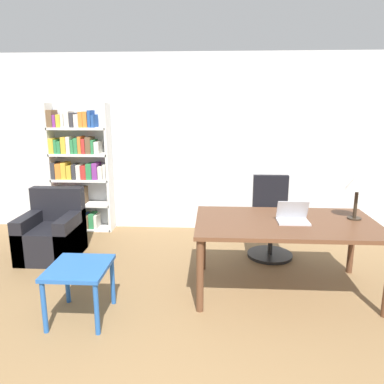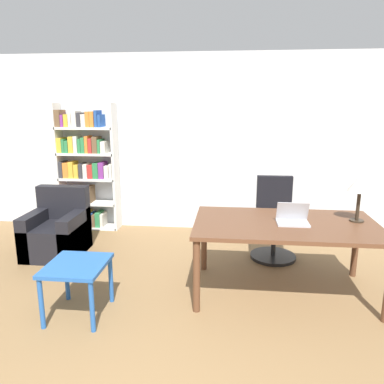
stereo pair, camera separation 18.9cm
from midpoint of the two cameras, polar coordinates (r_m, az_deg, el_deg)
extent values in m
cube|color=silver|center=(5.81, -0.40, 7.32)|extent=(8.00, 0.06, 2.70)
cube|color=brown|center=(3.97, 12.79, -4.65)|extent=(1.86, 1.07, 0.04)
cylinder|color=brown|center=(3.62, -0.31, -12.67)|extent=(0.07, 0.07, 0.73)
cylinder|color=brown|center=(4.50, 0.47, -7.37)|extent=(0.07, 0.07, 0.73)
cylinder|color=brown|center=(4.74, 22.11, -7.27)|extent=(0.07, 0.07, 0.73)
cube|color=#B2B2B7|center=(3.93, 13.81, -4.44)|extent=(0.32, 0.22, 0.02)
cube|color=#B2B2B7|center=(3.96, 13.74, -2.66)|extent=(0.32, 0.10, 0.20)
cube|color=#19233D|center=(3.97, 13.72, -2.60)|extent=(0.28, 0.08, 0.18)
cylinder|color=#2D2319|center=(4.26, 22.32, -3.72)|extent=(0.14, 0.14, 0.01)
cylinder|color=#2D2319|center=(4.22, 22.51, -1.66)|extent=(0.04, 0.04, 0.30)
cone|color=silver|center=(4.17, 22.80, 1.53)|extent=(0.24, 0.24, 0.18)
cylinder|color=black|center=(5.07, 10.70, -9.38)|extent=(0.58, 0.58, 0.04)
cylinder|color=#262626|center=(5.00, 10.78, -7.52)|extent=(0.06, 0.06, 0.31)
cube|color=black|center=(4.93, 10.89, -5.29)|extent=(0.48, 0.48, 0.10)
cube|color=black|center=(5.03, 10.77, -0.81)|extent=(0.45, 0.08, 0.59)
cube|color=#2356A3|center=(3.65, -18.33, -10.92)|extent=(0.53, 0.59, 0.04)
cylinder|color=#2356A3|center=(3.64, -23.07, -15.90)|extent=(0.04, 0.04, 0.48)
cylinder|color=#2356A3|center=(3.47, -15.92, -16.81)|extent=(0.04, 0.04, 0.48)
cylinder|color=#2356A3|center=(4.05, -19.81, -12.53)|extent=(0.04, 0.04, 0.48)
cylinder|color=#2356A3|center=(3.90, -13.41, -13.11)|extent=(0.04, 0.04, 0.48)
cube|color=black|center=(5.25, -21.60, -7.08)|extent=(0.69, 0.74, 0.42)
cube|color=black|center=(5.38, -20.71, -1.68)|extent=(0.69, 0.16, 0.45)
cube|color=black|center=(5.34, -24.27, -6.09)|extent=(0.16, 0.74, 0.58)
cube|color=black|center=(5.12, -18.95, -6.44)|extent=(0.16, 0.74, 0.58)
cube|color=white|center=(6.23, -21.32, 3.42)|extent=(0.04, 0.28, 1.97)
cube|color=white|center=(5.91, -13.39, 3.49)|extent=(0.04, 0.28, 1.97)
cube|color=white|center=(6.28, -16.85, -5.26)|extent=(0.90, 0.28, 0.04)
cube|color=#333338|center=(6.38, -20.20, -3.90)|extent=(0.09, 0.24, 0.24)
cube|color=brown|center=(6.35, -19.43, -3.92)|extent=(0.09, 0.24, 0.25)
cube|color=orange|center=(6.31, -18.65, -3.92)|extent=(0.09, 0.24, 0.25)
cube|color=#B72D28|center=(6.28, -18.01, -3.95)|extent=(0.05, 0.24, 0.25)
cube|color=gold|center=(6.26, -17.35, -4.07)|extent=(0.09, 0.24, 0.23)
cube|color=#234C99|center=(6.24, -16.71, -4.19)|extent=(0.05, 0.24, 0.21)
cube|color=brown|center=(6.22, -16.26, -4.25)|extent=(0.05, 0.24, 0.20)
cube|color=#2D7F47|center=(6.19, -15.67, -4.13)|extent=(0.08, 0.24, 0.23)
cube|color=silver|center=(6.18, -15.09, -4.24)|extent=(0.04, 0.24, 0.21)
cube|color=white|center=(6.17, -17.09, -1.78)|extent=(0.90, 0.28, 0.04)
cube|color=gold|center=(6.30, -20.67, -0.56)|extent=(0.04, 0.24, 0.22)
cube|color=#7F338C|center=(6.27, -20.15, -0.70)|extent=(0.07, 0.24, 0.19)
cube|color=silver|center=(6.24, -19.49, -0.73)|extent=(0.07, 0.24, 0.19)
cube|color=#B72D28|center=(6.21, -18.91, -0.55)|extent=(0.05, 0.24, 0.23)
cube|color=#333338|center=(6.19, -18.27, -0.59)|extent=(0.08, 0.24, 0.23)
cube|color=#234C99|center=(6.16, -17.65, -0.51)|extent=(0.05, 0.24, 0.24)
cube|color=brown|center=(6.13, -17.03, -0.47)|extent=(0.07, 0.24, 0.26)
cube|color=white|center=(6.09, -17.34, 1.80)|extent=(0.90, 0.28, 0.04)
cube|color=#333338|center=(6.21, -20.89, 3.09)|extent=(0.06, 0.24, 0.25)
cube|color=orange|center=(6.18, -20.22, 3.05)|extent=(0.09, 0.24, 0.24)
cube|color=gold|center=(6.15, -19.50, 3.12)|extent=(0.08, 0.24, 0.25)
cube|color=gold|center=(6.12, -18.77, 2.93)|extent=(0.07, 0.24, 0.21)
cube|color=#333338|center=(6.09, -18.13, 3.03)|extent=(0.06, 0.24, 0.23)
cube|color=silver|center=(6.07, -17.51, 2.99)|extent=(0.07, 0.24, 0.22)
cube|color=#B72D28|center=(6.04, -16.81, 2.95)|extent=(0.08, 0.24, 0.21)
cube|color=#2D7F47|center=(6.01, -16.04, 3.09)|extent=(0.09, 0.24, 0.24)
cube|color=#7F338C|center=(5.98, -15.23, 3.15)|extent=(0.08, 0.24, 0.25)
cube|color=silver|center=(5.96, -14.45, 2.92)|extent=(0.07, 0.24, 0.20)
cube|color=silver|center=(5.93, -13.87, 3.06)|extent=(0.04, 0.24, 0.23)
cube|color=white|center=(6.02, -17.60, 5.47)|extent=(0.90, 0.28, 0.04)
cube|color=gold|center=(6.16, -21.13, 6.60)|extent=(0.07, 0.24, 0.23)
cube|color=#2D7F47|center=(6.14, -20.61, 6.52)|extent=(0.04, 0.24, 0.21)
cube|color=#2D7F47|center=(6.12, -20.15, 6.45)|extent=(0.05, 0.24, 0.19)
cube|color=gold|center=(6.09, -19.54, 6.76)|extent=(0.08, 0.24, 0.25)
cube|color=silver|center=(6.06, -18.90, 6.82)|extent=(0.06, 0.24, 0.26)
cube|color=#2D7F47|center=(6.04, -18.37, 6.63)|extent=(0.04, 0.24, 0.21)
cube|color=#2D7F47|center=(6.02, -17.87, 6.75)|extent=(0.06, 0.24, 0.24)
cube|color=orange|center=(5.99, -17.36, 6.88)|extent=(0.05, 0.24, 0.26)
cube|color=#B72D28|center=(5.98, -16.84, 6.73)|extent=(0.05, 0.24, 0.22)
cube|color=brown|center=(5.95, -16.17, 6.87)|extent=(0.08, 0.24, 0.25)
cube|color=#2D7F47|center=(5.93, -15.57, 6.68)|extent=(0.04, 0.24, 0.21)
cube|color=silver|center=(5.91, -14.97, 6.57)|extent=(0.07, 0.24, 0.18)
cube|color=white|center=(5.99, -17.86, 9.20)|extent=(0.90, 0.28, 0.04)
cube|color=brown|center=(6.13, -21.40, 10.38)|extent=(0.08, 0.24, 0.25)
cube|color=#7F338C|center=(6.11, -20.78, 10.08)|extent=(0.04, 0.24, 0.18)
cube|color=gold|center=(6.08, -20.23, 10.14)|extent=(0.07, 0.24, 0.19)
cube|color=silver|center=(6.06, -19.71, 10.23)|extent=(0.04, 0.24, 0.20)
cube|color=silver|center=(6.03, -19.12, 10.45)|extent=(0.07, 0.24, 0.24)
cube|color=#333338|center=(6.00, -18.47, 10.37)|extent=(0.06, 0.24, 0.21)
cube|color=silver|center=(5.98, -17.82, 10.30)|extent=(0.07, 0.24, 0.19)
cube|color=orange|center=(5.95, -17.22, 10.51)|extent=(0.06, 0.24, 0.23)
cube|color=orange|center=(5.93, -16.60, 10.53)|extent=(0.06, 0.24, 0.23)
cube|color=#234C99|center=(5.91, -16.03, 10.67)|extent=(0.04, 0.24, 0.25)
cube|color=#234C99|center=(5.90, -15.55, 10.38)|extent=(0.04, 0.24, 0.19)
camera|label=1|loc=(0.09, -91.34, -0.31)|focal=35.00mm
camera|label=2|loc=(0.09, 88.66, 0.31)|focal=35.00mm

